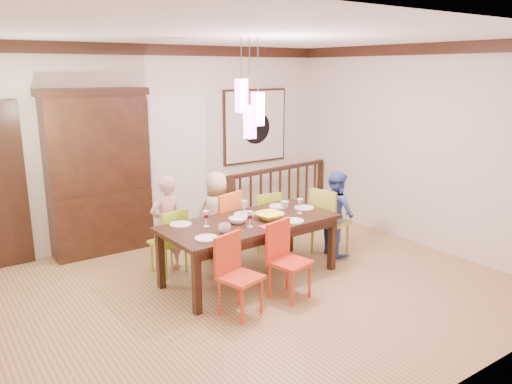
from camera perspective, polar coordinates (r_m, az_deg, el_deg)
floor at (r=6.03m, az=-0.83°, el=-11.11°), size 6.00×6.00×0.00m
ceiling at (r=5.48m, az=-0.94°, el=17.56°), size 6.00×6.00×0.00m
wall_back at (r=7.75m, az=-11.33°, el=5.46°), size 6.00×0.00×6.00m
wall_right at (r=7.64m, az=18.18°, el=4.93°), size 0.00×5.00×5.00m
crown_molding at (r=5.47m, az=-0.93°, el=16.72°), size 6.00×5.00×0.16m
white_doorway at (r=7.93m, az=-8.77°, el=2.82°), size 0.97×0.05×2.22m
painting at (r=8.57m, az=-0.11°, el=7.53°), size 1.25×0.06×1.25m
pendant_cluster at (r=5.83m, az=-0.73°, el=9.53°), size 0.27×0.21×1.14m
dining_table at (r=6.11m, az=-0.69°, el=-4.02°), size 2.23×1.09×0.75m
chair_far_left at (r=6.45m, az=-10.05°, el=-4.99°), size 0.45×0.45×0.85m
chair_far_mid at (r=6.73m, az=-4.20°, el=-3.34°), size 0.55×0.55×0.98m
chair_far_right at (r=7.19m, az=0.78°, el=-2.74°), size 0.43×0.43×0.86m
chair_near_left at (r=5.28m, az=-1.81°, el=-9.01°), size 0.48×0.48×0.87m
chair_near_mid at (r=5.66m, az=3.93°, el=-7.32°), size 0.48×0.48×0.88m
chair_end_right at (r=7.03m, az=8.52°, el=-2.79°), size 0.51×0.51×0.96m
china_hutch at (r=7.27m, az=-17.59°, el=2.18°), size 1.46×0.46×2.30m
balustrade at (r=8.45m, az=2.76°, el=-0.16°), size 2.28×0.34×0.96m
person_far_left at (r=6.47m, az=-10.19°, el=-3.59°), size 0.51×0.38×1.26m
person_far_mid at (r=6.89m, az=-4.49°, el=-2.57°), size 0.67×0.52×1.20m
person_end_right at (r=7.06m, az=9.14°, el=-2.37°), size 0.53×0.64×1.19m
serving_bowl at (r=6.14m, az=1.55°, el=-2.76°), size 0.36×0.36×0.08m
small_bowl at (r=5.99m, az=-2.11°, el=-3.28°), size 0.25×0.25×0.07m
cup_left at (r=5.64m, az=-3.62°, el=-4.17°), size 0.16×0.16×0.11m
cup_right at (r=6.61m, az=3.28°, el=-1.48°), size 0.12×0.12×0.10m
plate_far_left at (r=5.99m, az=-8.61°, el=-3.67°), size 0.26×0.26×0.01m
plate_far_mid at (r=6.33m, az=-1.39°, el=-2.55°), size 0.26×0.26×0.01m
plate_far_right at (r=6.71m, az=2.60°, el=-1.62°), size 0.26×0.26×0.01m
plate_near_left at (r=5.48m, az=-5.68°, el=-5.27°), size 0.26×0.26×0.01m
plate_near_mid at (r=6.07m, az=4.27°, el=-3.31°), size 0.26×0.26×0.01m
plate_end_right at (r=6.65m, az=5.54°, el=-1.80°), size 0.26×0.26×0.01m
wine_glass_a at (r=5.87m, az=-5.73°, el=-3.05°), size 0.08×0.08×0.19m
wine_glass_b at (r=6.29m, az=-1.36°, el=-1.82°), size 0.08×0.08×0.19m
wine_glass_c at (r=5.83m, az=-0.70°, el=-3.12°), size 0.08×0.08×0.19m
wine_glass_d at (r=6.40m, az=5.04°, el=-1.61°), size 0.08×0.08×0.19m
napkin at (r=5.84m, az=1.35°, el=-3.99°), size 0.18×0.14×0.01m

